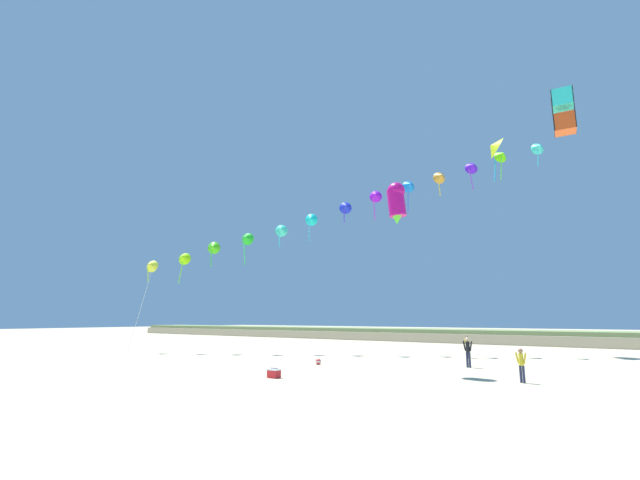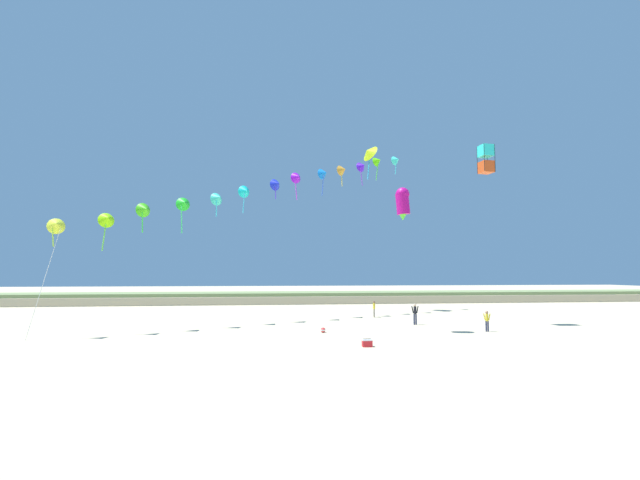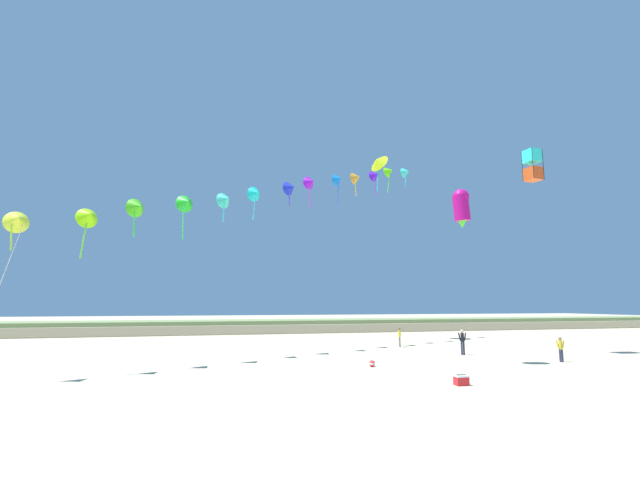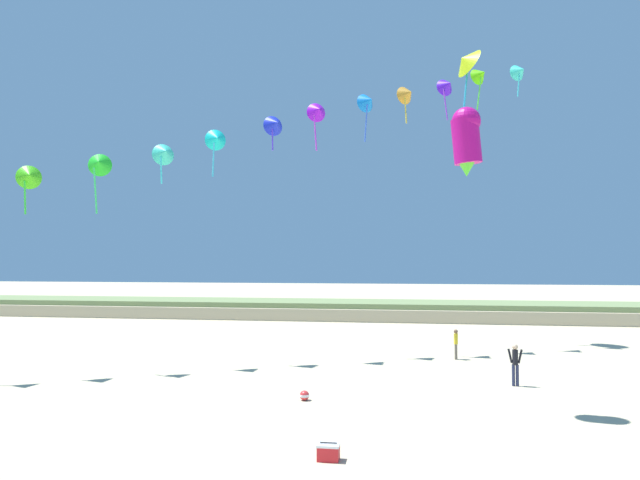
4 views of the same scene
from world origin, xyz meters
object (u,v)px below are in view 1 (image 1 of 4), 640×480
object	(u,v)px
person_near_left	(521,363)
beach_cooler	(274,373)
large_kite_mid_trail	(563,112)
person_near_right	(467,345)
beach_ball	(318,362)
large_kite_high_solo	(396,202)
large_kite_low_lead	(494,147)
person_mid_center	(468,350)

from	to	relation	value
person_near_left	beach_cooler	world-z (taller)	person_near_left
large_kite_mid_trail	beach_cooler	size ratio (longest dim) A/B	4.14
person_near_right	beach_ball	bearing A→B (deg)	-122.08
large_kite_high_solo	large_kite_low_lead	bearing A→B (deg)	84.56
person_near_left	large_kite_high_solo	world-z (taller)	large_kite_high_solo
person_near_right	beach_cooler	bearing A→B (deg)	-105.44
person_near_right	beach_ball	size ratio (longest dim) A/B	4.33
person_near_right	large_kite_high_solo	bearing A→B (deg)	-91.96
person_near_right	large_kite_low_lead	world-z (taller)	large_kite_low_lead
person_mid_center	beach_ball	distance (m)	9.02
large_kite_low_lead	beach_cooler	size ratio (longest dim) A/B	7.53
person_near_left	person_near_right	world-z (taller)	person_near_right
person_near_left	beach_ball	distance (m)	12.00
person_near_right	large_kite_mid_trail	xyz separation A→B (m)	(8.12, -7.01, 13.02)
large_kite_low_lead	large_kite_mid_trail	xyz separation A→B (m)	(6.79, -14.23, -4.44)
person_mid_center	large_kite_high_solo	distance (m)	9.72
person_near_right	large_kite_low_lead	bearing A→B (deg)	79.61
beach_cooler	person_near_left	bearing A→B (deg)	27.13
person_mid_center	beach_cooler	xyz separation A→B (m)	(-6.37, -9.91, -0.79)
large_kite_mid_trail	large_kite_high_solo	distance (m)	10.17
person_mid_center	large_kite_high_solo	xyz separation A→B (m)	(-2.28, -4.22, 8.45)
large_kite_mid_trail	beach_ball	size ratio (longest dim) A/B	6.61
person_near_left	person_mid_center	size ratio (longest dim) A/B	0.87
person_near_right	person_mid_center	size ratio (longest dim) A/B	0.90
large_kite_low_lead	large_kite_mid_trail	size ratio (longest dim) A/B	1.82
person_near_left	large_kite_mid_trail	xyz separation A→B (m)	(2.41, 3.90, 13.05)
person_mid_center	large_kite_mid_trail	distance (m)	14.35
large_kite_mid_trail	beach_cooler	distance (m)	20.70
person_near_left	beach_cooler	bearing A→B (deg)	-152.87
person_near_left	person_near_right	distance (m)	12.31
person_mid_center	person_near_right	bearing A→B (deg)	107.22
person_near_right	large_kite_mid_trail	world-z (taller)	large_kite_mid_trail
large_kite_low_lead	beach_ball	size ratio (longest dim) A/B	12.00
beach_cooler	large_kite_mid_trail	bearing A→B (deg)	35.91
person_mid_center	large_kite_high_solo	bearing A→B (deg)	-118.40
large_kite_mid_trail	person_near_left	bearing A→B (deg)	-121.76
beach_cooler	beach_ball	distance (m)	6.41
person_near_left	large_kite_low_lead	xyz separation A→B (m)	(-4.38, 18.13, 17.49)
person_near_left	beach_cooler	size ratio (longest dim) A/B	2.61
large_kite_high_solo	beach_ball	world-z (taller)	large_kite_high_solo
large_kite_mid_trail	large_kite_high_solo	bearing A→B (deg)	-158.08
person_near_left	beach_ball	world-z (taller)	person_near_left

